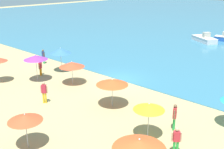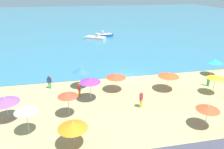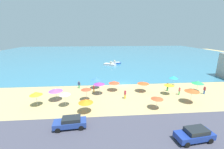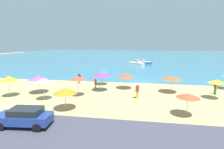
# 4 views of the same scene
# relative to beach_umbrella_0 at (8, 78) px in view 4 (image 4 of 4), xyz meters

# --- Properties ---
(ground_plane) EXTENTS (160.00, 160.00, 0.00)m
(ground_plane) POSITION_rel_beach_umbrella_0_xyz_m (16.00, 9.57, -2.24)
(ground_plane) COLOR tan
(sea) EXTENTS (150.00, 110.00, 0.05)m
(sea) POSITION_rel_beach_umbrella_0_xyz_m (16.00, 64.57, -2.21)
(sea) COLOR teal
(sea) RESTS_ON ground_plane
(beach_umbrella_0) EXTENTS (2.05, 2.05, 2.58)m
(beach_umbrella_0) POSITION_rel_beach_umbrella_0_xyz_m (0.00, 0.00, 0.00)
(beach_umbrella_0) COLOR #B2B2B7
(beach_umbrella_0) RESTS_ON ground_plane
(beach_umbrella_1) EXTENTS (2.22, 2.22, 2.61)m
(beach_umbrella_1) POSITION_rel_beach_umbrella_0_xyz_m (10.45, 4.11, 0.09)
(beach_umbrella_1) COLOR #B2B2B7
(beach_umbrella_1) RESTS_ON ground_plane
(beach_umbrella_2) EXTENTS (1.82, 1.82, 2.59)m
(beach_umbrella_2) POSITION_rel_beach_umbrella_0_xyz_m (4.80, -0.55, 0.06)
(beach_umbrella_2) COLOR #B2B2B7
(beach_umbrella_2) RESTS_ON ground_plane
(beach_umbrella_4) EXTENTS (2.43, 2.43, 2.23)m
(beach_umbrella_4) POSITION_rel_beach_umbrella_0_xyz_m (19.54, 4.76, -0.28)
(beach_umbrella_4) COLOR #B2B2B7
(beach_umbrella_4) RESTS_ON ground_plane
(beach_umbrella_5) EXTENTS (2.49, 2.49, 2.33)m
(beach_umbrella_5) POSITION_rel_beach_umbrella_0_xyz_m (2.66, 1.88, -0.20)
(beach_umbrella_5) COLOR #B2B2B7
(beach_umbrella_5) RESTS_ON ground_plane
(beach_umbrella_7) EXTENTS (2.33, 2.33, 2.20)m
(beach_umbrella_7) POSITION_rel_beach_umbrella_0_xyz_m (13.58, 5.84, -0.34)
(beach_umbrella_7) COLOR #B2B2B7
(beach_umbrella_7) RESTS_ON ground_plane
(beach_umbrella_8) EXTENTS (1.88, 1.88, 2.53)m
(beach_umbrella_8) POSITION_rel_beach_umbrella_0_xyz_m (8.14, 1.48, 0.02)
(beach_umbrella_8) COLOR #B2B2B7
(beach_umbrella_8) RESTS_ON ground_plane
(beach_umbrella_9) EXTENTS (2.25, 2.25, 2.24)m
(beach_umbrella_9) POSITION_rel_beach_umbrella_0_xyz_m (8.41, -2.90, -0.33)
(beach_umbrella_9) COLOR #B2B2B7
(beach_umbrella_9) RESTS_ON ground_plane
(beach_umbrella_10) EXTENTS (1.90, 1.90, 2.33)m
(beach_umbrella_10) POSITION_rel_beach_umbrella_0_xyz_m (24.21, 2.88, -0.16)
(beach_umbrella_10) COLOR #B2B2B7
(beach_umbrella_10) RESTS_ON ground_plane
(beach_umbrella_11) EXTENTS (1.97, 1.97, 2.15)m
(beach_umbrella_11) POSITION_rel_beach_umbrella_0_xyz_m (19.68, -2.64, -0.34)
(beach_umbrella_11) COLOR #B2B2B7
(beach_umbrella_11) RESTS_ON ground_plane
(beach_umbrella_13) EXTENTS (2.15, 2.15, 2.57)m
(beach_umbrella_13) POSITION_rel_beach_umbrella_0_xyz_m (9.82, 7.48, -0.01)
(beach_umbrella_13) COLOR #B2B2B7
(beach_umbrella_13) RESTS_ON ground_plane
(bather_0) EXTENTS (0.56, 0.30, 1.66)m
(bather_0) POSITION_rel_beach_umbrella_0_xyz_m (5.96, 7.92, -1.31)
(bather_0) COLOR green
(bather_0) RESTS_ON ground_plane
(bather_2) EXTENTS (0.37, 0.50, 1.60)m
(bather_2) POSITION_rel_beach_umbrella_0_xyz_m (9.31, 5.26, -1.34)
(bather_2) COLOR orange
(bather_2) RESTS_ON ground_plane
(bather_3) EXTENTS (0.48, 0.39, 1.77)m
(bather_3) POSITION_rel_beach_umbrella_0_xyz_m (15.23, 1.62, -1.24)
(bather_3) COLOR gold
(bather_3) RESTS_ON ground_plane
(bather_5) EXTENTS (0.35, 0.53, 1.80)m
(bather_5) POSITION_rel_beach_umbrella_0_xyz_m (24.89, 4.81, -1.22)
(bather_5) COLOR green
(bather_5) RESTS_ON ground_plane
(parked_car_2) EXTENTS (4.26, 2.09, 1.48)m
(parked_car_2) POSITION_rel_beach_umbrella_0_xyz_m (6.75, -6.76, -1.40)
(parked_car_2) COLOR navy
(parked_car_2) RESTS_ON coastal_road
(skiff_nearshore) EXTENTS (4.85, 3.94, 1.57)m
(skiff_nearshore) POSITION_rel_beach_umbrella_0_xyz_m (14.46, 31.42, -1.74)
(skiff_nearshore) COLOR silver
(skiff_nearshore) RESTS_ON sea
(skiff_offshore) EXTENTS (4.11, 1.76, 1.48)m
(skiff_offshore) POSITION_rel_beach_umbrella_0_xyz_m (16.90, 34.22, -1.75)
(skiff_offshore) COLOR #2352A5
(skiff_offshore) RESTS_ON sea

